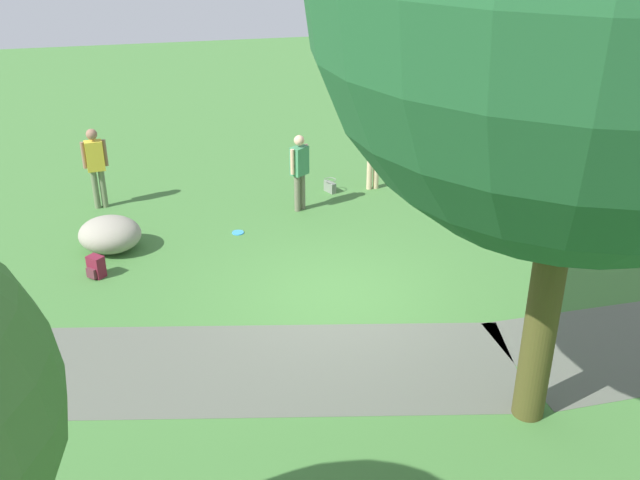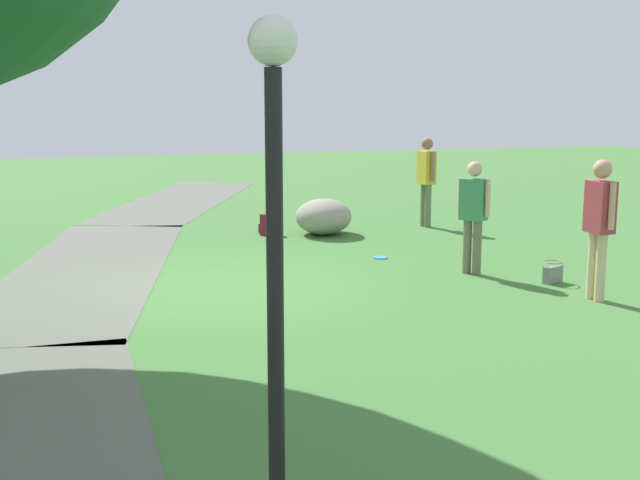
% 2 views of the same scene
% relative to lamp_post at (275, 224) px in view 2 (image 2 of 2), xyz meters
% --- Properties ---
extents(ground_plane, '(48.00, 48.00, 0.00)m').
position_rel_lamp_post_xyz_m(ground_plane, '(6.46, -0.57, -1.93)').
color(ground_plane, '#437938').
extents(footpath_segment_mid, '(8.28, 3.79, 0.01)m').
position_rel_lamp_post_xyz_m(footpath_segment_mid, '(8.37, 0.94, -1.93)').
color(footpath_segment_mid, '#5B6054').
rests_on(footpath_segment_mid, ground).
extents(footpath_segment_far, '(8.24, 5.11, 0.01)m').
position_rel_lamp_post_xyz_m(footpath_segment_far, '(15.99, -1.39, -1.93)').
color(footpath_segment_far, '#5B6054').
rests_on(footpath_segment_far, ground).
extents(lamp_post, '(0.28, 0.28, 3.09)m').
position_rel_lamp_post_xyz_m(lamp_post, '(0.00, 0.00, 0.00)').
color(lamp_post, black).
rests_on(lamp_post, ground).
extents(lawn_boulder, '(1.48, 1.40, 0.67)m').
position_rel_lamp_post_xyz_m(lawn_boulder, '(10.28, -3.37, -1.60)').
color(lawn_boulder, gray).
rests_on(lawn_boulder, ground).
extents(woman_with_handbag, '(0.43, 0.41, 1.66)m').
position_rel_lamp_post_xyz_m(woman_with_handbag, '(6.38, -4.50, -0.97)').
color(woman_with_handbag, '#6B6C54').
rests_on(woman_with_handbag, ground).
extents(man_near_boulder, '(0.52, 0.26, 1.82)m').
position_rel_lamp_post_xyz_m(man_near_boulder, '(4.50, -5.32, -0.87)').
color(man_near_boulder, beige).
rests_on(man_near_boulder, ground).
extents(passerby_on_path, '(0.52, 0.29, 1.76)m').
position_rel_lamp_post_xyz_m(passerby_on_path, '(10.56, -5.58, -0.91)').
color(passerby_on_path, '#657450').
rests_on(passerby_on_path, ground).
extents(handbag_on_grass, '(0.36, 0.36, 0.31)m').
position_rel_lamp_post_xyz_m(handbag_on_grass, '(5.51, -5.33, -1.79)').
color(handbag_on_grass, gray).
rests_on(handbag_on_grass, ground).
extents(backpack_by_boulder, '(0.35, 0.35, 0.40)m').
position_rel_lamp_post_xyz_m(backpack_by_boulder, '(10.51, -2.35, -1.74)').
color(backpack_by_boulder, maroon).
rests_on(backpack_by_boulder, ground).
extents(frisbee_on_grass, '(0.23, 0.23, 0.02)m').
position_rel_lamp_post_xyz_m(frisbee_on_grass, '(7.83, -3.60, -1.92)').
color(frisbee_on_grass, '#399AE8').
rests_on(frisbee_on_grass, ground).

